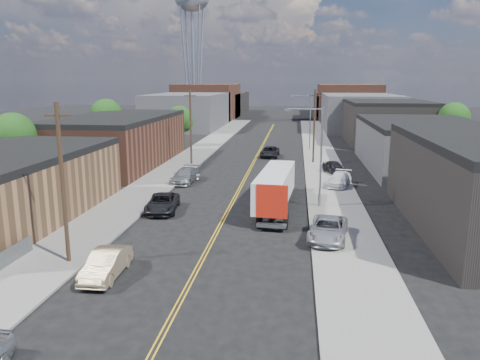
% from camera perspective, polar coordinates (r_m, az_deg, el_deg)
% --- Properties ---
extents(ground, '(260.00, 260.00, 0.00)m').
position_cam_1_polar(ground, '(77.19, 2.49, 3.73)').
color(ground, black).
rests_on(ground, ground).
extents(centerline, '(0.32, 120.00, 0.01)m').
position_cam_1_polar(centerline, '(62.44, 1.43, 1.74)').
color(centerline, gold).
rests_on(centerline, ground).
extents(sidewalk_left, '(5.00, 140.00, 0.15)m').
position_cam_1_polar(sidewalk_left, '(64.01, -7.07, 1.97)').
color(sidewalk_left, slate).
rests_on(sidewalk_left, ground).
extents(sidewalk_right, '(5.00, 140.00, 0.15)m').
position_cam_1_polar(sidewalk_right, '(62.27, 10.17, 1.58)').
color(sidewalk_right, slate).
rests_on(sidewalk_right, ground).
extents(warehouse_brown, '(12.00, 26.00, 6.60)m').
position_cam_1_polar(warehouse_brown, '(65.16, -14.65, 4.71)').
color(warehouse_brown, '#512C20').
rests_on(warehouse_brown, ground).
extents(industrial_right_b, '(14.00, 24.00, 6.10)m').
position_cam_1_polar(industrial_right_b, '(64.75, 21.36, 4.01)').
color(industrial_right_b, '#3A3A3C').
rests_on(industrial_right_b, ground).
extents(industrial_right_c, '(14.00, 22.00, 7.60)m').
position_cam_1_polar(industrial_right_c, '(89.94, 17.35, 6.82)').
color(industrial_right_c, black).
rests_on(industrial_right_c, ground).
extents(skyline_left_a, '(16.00, 30.00, 8.00)m').
position_cam_1_polar(skyline_left_a, '(114.32, -6.26, 8.41)').
color(skyline_left_a, '#3A3A3C').
rests_on(skyline_left_a, ground).
extents(skyline_right_a, '(16.00, 30.00, 8.00)m').
position_cam_1_polar(skyline_right_a, '(112.29, 14.26, 8.05)').
color(skyline_right_a, '#3A3A3C').
rests_on(skyline_right_a, ground).
extents(skyline_left_b, '(16.00, 26.00, 10.00)m').
position_cam_1_polar(skyline_left_b, '(138.70, -3.92, 9.51)').
color(skyline_left_b, '#512C20').
rests_on(skyline_left_b, ground).
extents(skyline_right_b, '(16.00, 26.00, 10.00)m').
position_cam_1_polar(skyline_right_b, '(137.03, 12.97, 9.21)').
color(skyline_right_b, '#512C20').
rests_on(skyline_right_b, ground).
extents(skyline_left_c, '(16.00, 40.00, 7.00)m').
position_cam_1_polar(skyline_left_c, '(158.45, -2.55, 9.31)').
color(skyline_left_c, black).
rests_on(skyline_left_c, ground).
extents(skyline_right_c, '(16.00, 40.00, 7.00)m').
position_cam_1_polar(skyline_right_c, '(156.98, 12.19, 9.03)').
color(skyline_right_c, black).
rests_on(skyline_right_c, ground).
extents(water_tower, '(9.00, 9.00, 36.90)m').
position_cam_1_polar(water_tower, '(130.61, -5.88, 20.60)').
color(water_tower, gray).
rests_on(water_tower, ground).
extents(streetlight_near, '(3.39, 0.25, 9.00)m').
position_cam_1_polar(streetlight_near, '(41.61, 9.31, 3.76)').
color(streetlight_near, gray).
rests_on(streetlight_near, ground).
extents(streetlight_far, '(3.39, 0.25, 9.00)m').
position_cam_1_polar(streetlight_far, '(76.40, 8.27, 7.55)').
color(streetlight_far, gray).
rests_on(streetlight_far, ground).
extents(utility_pole_left_near, '(1.60, 0.26, 10.00)m').
position_cam_1_polar(utility_pole_left_near, '(30.27, -20.81, -0.35)').
color(utility_pole_left_near, black).
rests_on(utility_pole_left_near, ground).
extents(utility_pole_left_far, '(1.60, 0.26, 10.00)m').
position_cam_1_polar(utility_pole_left_far, '(63.02, -6.03, 6.48)').
color(utility_pole_left_far, black).
rests_on(utility_pole_left_far, ground).
extents(utility_pole_right, '(1.60, 0.26, 10.00)m').
position_cam_1_polar(utility_pole_right, '(64.48, 9.04, 6.53)').
color(utility_pole_right, black).
rests_on(utility_pole_right, ground).
extents(tree_left_near, '(4.85, 4.76, 7.91)m').
position_cam_1_polar(tree_left_near, '(55.22, -25.85, 4.59)').
color(tree_left_near, black).
rests_on(tree_left_near, ground).
extents(tree_left_mid, '(5.10, 5.04, 8.37)m').
position_cam_1_polar(tree_left_mid, '(77.31, -15.91, 7.38)').
color(tree_left_mid, black).
rests_on(tree_left_mid, ground).
extents(tree_left_far, '(4.35, 4.20, 6.97)m').
position_cam_1_polar(tree_left_far, '(80.87, -7.34, 7.28)').
color(tree_left_far, black).
rests_on(tree_left_far, ground).
extents(tree_right_far, '(4.85, 4.76, 7.91)m').
position_cam_1_polar(tree_right_far, '(80.16, 24.64, 6.68)').
color(tree_right_far, black).
rests_on(tree_right_far, ground).
extents(semi_truck, '(3.23, 14.09, 3.64)m').
position_cam_1_polar(semi_truck, '(41.71, 4.40, -0.64)').
color(semi_truck, silver).
rests_on(semi_truck, ground).
extents(car_left_b, '(1.76, 4.80, 1.57)m').
position_cam_1_polar(car_left_b, '(28.66, -16.00, -9.81)').
color(car_left_b, '#998464').
rests_on(car_left_b, ground).
extents(car_left_c, '(3.19, 5.74, 1.52)m').
position_cam_1_polar(car_left_c, '(41.27, -9.44, -2.79)').
color(car_left_c, black).
rests_on(car_left_c, ground).
extents(car_left_d, '(2.74, 5.70, 1.60)m').
position_cam_1_polar(car_left_d, '(52.48, -6.70, 0.54)').
color(car_left_d, gray).
rests_on(car_left_d, ground).
extents(car_right_lot_a, '(3.37, 5.85, 1.54)m').
position_cam_1_polar(car_right_lot_a, '(33.86, 10.69, -5.89)').
color(car_right_lot_a, '#B8BABD').
rests_on(car_right_lot_a, sidewalk_right).
extents(car_right_lot_b, '(3.31, 5.35, 1.45)m').
position_cam_1_polar(car_right_lot_b, '(51.05, 12.03, 0.11)').
color(car_right_lot_b, silver).
rests_on(car_right_lot_b, sidewalk_right).
extents(car_right_lot_c, '(3.09, 4.65, 1.47)m').
position_cam_1_polar(car_right_lot_c, '(57.92, 11.42, 1.56)').
color(car_right_lot_c, black).
rests_on(car_right_lot_c, sidewalk_right).
extents(car_ahead_truck, '(2.76, 5.57, 1.52)m').
position_cam_1_polar(car_ahead_truck, '(69.78, 3.67, 3.44)').
color(car_ahead_truck, black).
rests_on(car_ahead_truck, ground).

